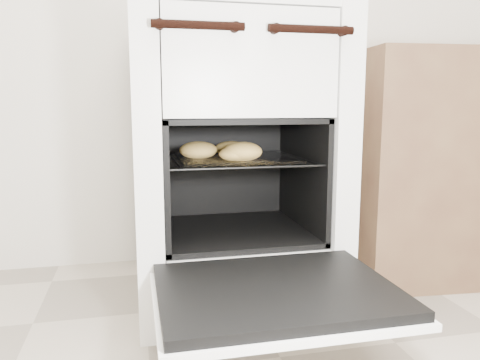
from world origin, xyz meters
name	(u,v)px	position (x,y,z in m)	size (l,w,h in m)	color
stove	(230,157)	(-0.04, 1.15, 0.47)	(0.63, 0.70, 0.97)	white
oven_door	(276,293)	(-0.04, 0.61, 0.21)	(0.57, 0.44, 0.04)	black
oven_rack	(234,159)	(-0.04, 1.08, 0.48)	(0.46, 0.44, 0.01)	black
foil_sheet	(236,158)	(-0.04, 1.06, 0.48)	(0.36, 0.32, 0.01)	white
baked_rolls	(226,151)	(-0.08, 1.00, 0.51)	(0.26, 0.28, 0.06)	#DBB257
counter	(449,164)	(0.86, 1.22, 0.42)	(0.84, 0.56, 0.84)	brown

